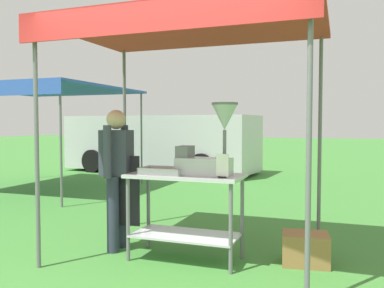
% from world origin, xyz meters
% --- Properties ---
extents(ground_plane, '(70.00, 70.00, 0.00)m').
position_xyz_m(ground_plane, '(0.00, 6.00, 0.00)').
color(ground_plane, '#3D7F33').
extents(stall_canopy, '(2.81, 1.97, 2.51)m').
position_xyz_m(stall_canopy, '(-0.04, 1.39, 2.40)').
color(stall_canopy, slate).
rests_on(stall_canopy, ground).
extents(donut_cart, '(1.22, 0.59, 0.92)m').
position_xyz_m(donut_cart, '(-0.04, 1.29, 0.66)').
color(donut_cart, '#B7B7BC').
rests_on(donut_cart, ground).
extents(donut_tray, '(0.47, 0.31, 0.07)m').
position_xyz_m(donut_tray, '(-0.27, 1.21, 0.94)').
color(donut_tray, '#B7B7BC').
rests_on(donut_tray, donut_cart).
extents(donut_fryer, '(0.63, 0.28, 0.75)m').
position_xyz_m(donut_fryer, '(0.23, 1.27, 1.21)').
color(donut_fryer, '#B7B7BC').
rests_on(donut_fryer, donut_cart).
extents(menu_sign, '(0.13, 0.05, 0.24)m').
position_xyz_m(menu_sign, '(0.41, 1.12, 1.02)').
color(menu_sign, black).
rests_on(menu_sign, donut_cart).
extents(vendor, '(0.46, 0.54, 1.61)m').
position_xyz_m(vendor, '(-0.91, 1.35, 0.90)').
color(vendor, '#2D3347').
rests_on(vendor, ground).
extents(supply_crate, '(0.51, 0.42, 0.32)m').
position_xyz_m(supply_crate, '(1.17, 1.57, 0.16)').
color(supply_crate, olive).
rests_on(supply_crate, ground).
extents(van_silver, '(5.95, 2.51, 1.69)m').
position_xyz_m(van_silver, '(-3.60, 8.52, 0.88)').
color(van_silver, '#BCBCC1').
rests_on(van_silver, ground).
extents(neighbour_tent, '(3.35, 3.26, 2.24)m').
position_xyz_m(neighbour_tent, '(-4.63, 4.61, 2.18)').
color(neighbour_tent, slate).
rests_on(neighbour_tent, ground).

